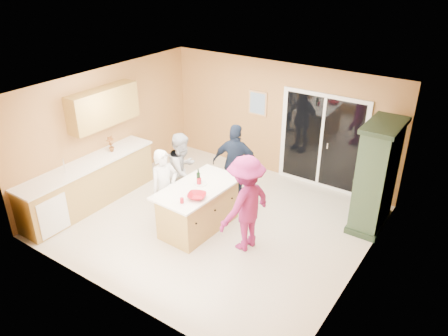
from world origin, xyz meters
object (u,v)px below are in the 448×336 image
Objects in this scene: green_hutch at (376,178)px; kitchen_island at (199,209)px; woman_white at (165,188)px; woman_grey at (183,171)px; woman_magenta at (246,204)px; woman_navy at (236,164)px.

kitchen_island is at bearing -143.97° from green_hutch.
woman_grey is (-0.12, 0.68, 0.03)m from woman_white.
woman_magenta is at bearing -130.07° from green_hutch.
woman_white is 0.87× the size of woman_magenta.
woman_magenta is at bearing -112.83° from woman_grey.
kitchen_island is 0.73m from woman_white.
woman_white is at bearing -72.20° from woman_magenta.
woman_navy is (0.64, 1.44, 0.08)m from woman_white.
kitchen_island is at bearing 72.86° from woman_navy.
green_hutch reaches higher than woman_magenta.
woman_white is 1.64m from woman_magenta.
woman_grey is 1.07m from woman_navy.
woman_magenta is (0.99, -1.22, 0.03)m from woman_navy.
kitchen_island is at bearing -130.49° from woman_grey.
woman_white is 1.58m from woman_navy.
woman_navy is (0.03, 1.22, 0.43)m from kitchen_island.
woman_navy is at bearing -130.87° from woman_magenta.
woman_magenta is at bearing -66.85° from woman_white.
green_hutch is 1.19× the size of woman_magenta.
woman_navy reaches higher than woman_grey.
woman_grey is (-3.34, -1.43, -0.22)m from green_hutch.
woman_magenta is (1.74, -0.47, 0.08)m from woman_grey.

